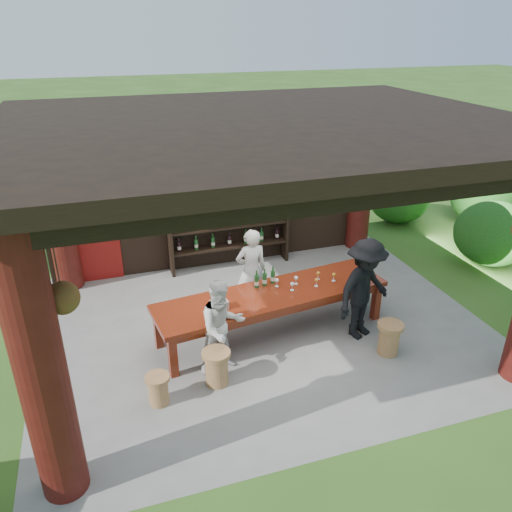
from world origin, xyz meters
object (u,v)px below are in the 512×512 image
object	(u,v)px
guest_woman	(222,327)
napkin_basket	(219,305)
stool_near_left	(217,367)
stool_far_left	(158,389)
host	(251,270)
stool_near_right	(389,338)
guest_man	(364,289)
tasting_table	(272,299)
wine_shelf	(229,216)

from	to	relation	value
guest_woman	napkin_basket	bearing A→B (deg)	70.63
stool_near_left	stool_far_left	bearing A→B (deg)	-169.48
stool_near_left	guest_woman	bearing A→B (deg)	60.53
stool_near_left	host	distance (m)	2.20
stool_near_left	stool_far_left	xyz separation A→B (m)	(-0.85, -0.16, -0.05)
stool_near_right	guest_man	bearing A→B (deg)	106.24
tasting_table	host	xyz separation A→B (m)	(-0.09, 0.85, 0.13)
stool_near_left	guest_man	bearing A→B (deg)	10.11
stool_near_left	guest_woman	distance (m)	0.57
tasting_table	guest_man	bearing A→B (deg)	-21.29
guest_man	napkin_basket	distance (m)	2.33
host	guest_woman	distance (m)	1.79
stool_near_right	napkin_basket	world-z (taller)	napkin_basket
guest_woman	guest_man	xyz separation A→B (m)	(2.39, 0.15, 0.13)
guest_woman	napkin_basket	xyz separation A→B (m)	(0.08, 0.47, 0.09)
wine_shelf	stool_near_right	xyz separation A→B (m)	(1.54, -3.78, -0.83)
napkin_basket	tasting_table	bearing A→B (deg)	12.81
wine_shelf	guest_woman	size ratio (longest dim) A/B	1.72
napkin_basket	stool_near_right	bearing A→B (deg)	-19.94
host	napkin_basket	distance (m)	1.36
tasting_table	guest_woman	bearing A→B (deg)	-146.11
stool_near_left	stool_near_right	bearing A→B (deg)	-2.58
stool_far_left	napkin_basket	size ratio (longest dim) A/B	1.72
stool_far_left	host	bearing A→B (deg)	45.63
tasting_table	stool_near_left	xyz separation A→B (m)	(-1.19, -0.99, -0.35)
wine_shelf	stool_far_left	xyz separation A→B (m)	(-2.05, -3.81, -0.88)
host	wine_shelf	bearing A→B (deg)	-93.85
tasting_table	guest_woman	world-z (taller)	guest_woman
host	stool_near_right	bearing A→B (deg)	128.85
tasting_table	guest_woman	xyz separation A→B (m)	(-1.02, -0.69, 0.10)
stool_near_left	guest_man	distance (m)	2.67
wine_shelf	guest_man	size ratio (longest dim) A/B	1.47
guest_woman	napkin_basket	world-z (taller)	guest_woman
tasting_table	guest_man	distance (m)	1.49
napkin_basket	stool_near_left	bearing A→B (deg)	-107.97
stool_near_right	host	size ratio (longest dim) A/B	0.35
stool_far_left	guest_man	xyz separation A→B (m)	(3.42, 0.62, 0.62)
napkin_basket	guest_woman	bearing A→B (deg)	-99.58
tasting_table	guest_man	size ratio (longest dim) A/B	2.31
wine_shelf	guest_man	distance (m)	3.49
guest_woman	napkin_basket	distance (m)	0.49
guest_man	tasting_table	bearing A→B (deg)	135.78
stool_far_left	host	size ratio (longest dim) A/B	0.29
tasting_table	napkin_basket	world-z (taller)	napkin_basket
stool_far_left	napkin_basket	bearing A→B (deg)	40.26
tasting_table	host	size ratio (longest dim) A/B	2.59
wine_shelf	stool_near_right	size ratio (longest dim) A/B	4.73
host	guest_man	size ratio (longest dim) A/B	0.89
wine_shelf	guest_woman	distance (m)	3.52
guest_woman	guest_man	world-z (taller)	guest_man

